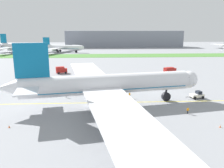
% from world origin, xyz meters
% --- Properties ---
extents(ground_plane, '(600.00, 600.00, 0.00)m').
position_xyz_m(ground_plane, '(0.00, 0.00, 0.00)').
color(ground_plane, gray).
rests_on(ground_plane, ground).
extents(apron_taxi_line, '(280.00, 0.36, 0.01)m').
position_xyz_m(apron_taxi_line, '(0.00, 1.94, 0.00)').
color(apron_taxi_line, yellow).
rests_on(apron_taxi_line, ground).
extents(grass_median_strip, '(320.00, 24.00, 0.10)m').
position_xyz_m(grass_median_strip, '(0.00, 118.07, 0.05)').
color(grass_median_strip, '#4C8438').
rests_on(grass_median_strip, ground).
extents(airliner_foreground, '(53.85, 86.78, 17.02)m').
position_xyz_m(airliner_foreground, '(4.68, -0.38, 5.78)').
color(airliner_foreground, white).
rests_on(airliner_foreground, ground).
extents(pushback_tug, '(5.66, 3.13, 2.22)m').
position_xyz_m(pushback_tug, '(32.32, 4.79, 1.01)').
color(pushback_tug, white).
rests_on(pushback_tug, ground).
extents(ground_crew_wingwalker_port, '(0.49, 0.43, 1.60)m').
position_xyz_m(ground_crew_wingwalker_port, '(-6.91, 7.48, 0.97)').
color(ground_crew_wingwalker_port, black).
rests_on(ground_crew_wingwalker_port, ground).
extents(ground_crew_marshaller_front, '(0.55, 0.38, 1.65)m').
position_xyz_m(ground_crew_marshaller_front, '(24.71, -7.87, 1.00)').
color(ground_crew_marshaller_front, black).
rests_on(ground_crew_marshaller_front, ground).
extents(ground_crew_wingwalker_starboard, '(0.52, 0.50, 1.76)m').
position_xyz_m(ground_crew_wingwalker_starboard, '(12.14, 5.91, 1.07)').
color(ground_crew_wingwalker_starboard, black).
rests_on(ground_crew_wingwalker_starboard, ground).
extents(traffic_cone_near_nose, '(0.36, 0.36, 0.58)m').
position_xyz_m(traffic_cone_near_nose, '(-15.91, -13.89, 0.28)').
color(traffic_cone_near_nose, '#F2590C').
rests_on(traffic_cone_near_nose, ground).
extents(traffic_cone_port_wing, '(0.36, 0.36, 0.58)m').
position_xyz_m(traffic_cone_port_wing, '(28.65, -16.11, 0.28)').
color(traffic_cone_port_wing, '#F2590C').
rests_on(traffic_cone_port_wing, ground).
extents(service_truck_baggage_loader, '(6.48, 4.66, 2.77)m').
position_xyz_m(service_truck_baggage_loader, '(35.82, 44.50, 1.52)').
color(service_truck_baggage_loader, '#B21E19').
rests_on(service_truck_baggage_loader, ground).
extents(service_truck_fuel_bowser, '(5.42, 3.79, 3.13)m').
position_xyz_m(service_truck_fuel_bowser, '(-14.70, 46.73, 1.66)').
color(service_truck_fuel_bowser, '#B21E19').
rests_on(service_truck_fuel_bowser, ground).
extents(parked_airliner_far_centre, '(38.56, 59.49, 15.89)m').
position_xyz_m(parked_airliner_far_centre, '(-69.83, 149.96, 5.38)').
color(parked_airliner_far_centre, white).
rests_on(parked_airliner_far_centre, ground).
extents(parked_airliner_far_right, '(41.33, 67.85, 12.78)m').
position_xyz_m(parked_airliner_far_right, '(-30.96, 147.67, 4.34)').
color(parked_airliner_far_right, white).
rests_on(parked_airliner_far_right, ground).
extents(terminal_building, '(129.82, 20.00, 18.00)m').
position_xyz_m(terminal_building, '(30.61, 204.51, 9.00)').
color(terminal_building, gray).
rests_on(terminal_building, ground).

